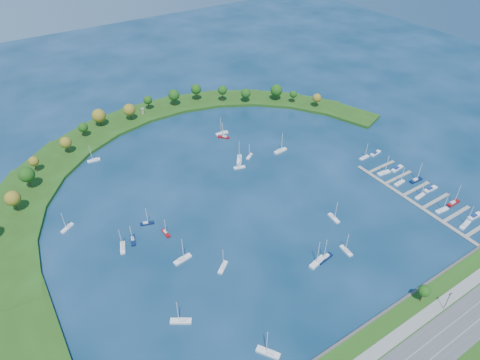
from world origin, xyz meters
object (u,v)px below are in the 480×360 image
moored_boat_14 (94,160)px  docked_boat_3 (453,203)px  docked_boat_0 (465,224)px  moored_boat_12 (334,218)px  moored_boat_6 (133,240)px  docked_boat_11 (375,153)px  harbor_tower (143,111)px  dock_system (421,197)px  moored_boat_16 (67,227)px  docked_boat_5 (430,189)px  docked_boat_7 (416,180)px  moored_boat_18 (182,259)px  moored_boat_21 (181,320)px  moored_boat_7 (147,223)px  moored_boat_17 (239,167)px  docked_boat_1 (475,216)px  docked_boat_2 (442,210)px  moored_boat_2 (280,150)px  docked_boat_8 (384,172)px  moored_boat_15 (224,137)px  moored_boat_3 (123,247)px  docked_boat_4 (420,196)px  moored_boat_10 (325,258)px  moored_boat_9 (223,267)px  docked_boat_6 (400,182)px  docked_boat_10 (364,157)px  docked_boat_9 (397,168)px  moored_boat_5 (318,261)px  moored_boat_20 (239,159)px  moored_boat_0 (249,156)px  moored_boat_19 (166,233)px  moored_boat_8 (222,133)px  moored_boat_4 (268,352)px

moored_boat_14 → docked_boat_3: 217.52m
docked_boat_0 → moored_boat_12: bearing=133.4°
moored_boat_6 → docked_boat_11: (163.21, -11.80, -0.22)m
harbor_tower → dock_system: bearing=-61.8°
moored_boat_16 → docked_boat_5: 204.22m
harbor_tower → docked_boat_7: docked_boat_7 is taller
docked_boat_5 → moored_boat_18: bearing=170.9°
moored_boat_21 → docked_boat_7: size_ratio=1.01×
moored_boat_7 → docked_boat_3: (150.42, -78.41, 0.06)m
moored_boat_17 → docked_boat_11: moored_boat_17 is taller
harbor_tower → docked_boat_1: bearing=-62.5°
moored_boat_16 → docked_boat_2: docked_boat_2 is taller
moored_boat_2 → docked_boat_3: moored_boat_2 is taller
docked_boat_8 → moored_boat_18: bearing=-174.6°
moored_boat_15 → moored_boat_21: moored_boat_21 is taller
moored_boat_3 → docked_boat_0: docked_boat_0 is taller
dock_system → docked_boat_4: 0.97m
moored_boat_3 → docked_boat_11: size_ratio=1.34×
moored_boat_10 → docked_boat_7: bearing=-177.1°
harbor_tower → dock_system: (95.08, -176.96, -3.88)m
moored_boat_9 → docked_boat_6: size_ratio=0.99×
moored_boat_7 → moored_boat_9: bearing=-49.8°
moored_boat_9 → docked_boat_10: 127.52m
moored_boat_10 → docked_boat_9: 93.30m
moored_boat_5 → moored_boat_7: size_ratio=1.37×
moored_boat_10 → docked_boat_1: 90.76m
moored_boat_20 → moored_boat_5: bearing=25.6°
moored_boat_0 → moored_boat_19: moored_boat_0 is taller
moored_boat_15 → moored_boat_17: 37.67m
moored_boat_9 → docked_boat_6: 121.88m
moored_boat_20 → moored_boat_21: size_ratio=1.13×
moored_boat_19 → docked_boat_5: 153.91m
moored_boat_18 → moored_boat_21: moored_boat_18 is taller
moored_boat_9 → docked_boat_9: (132.31, 8.68, -0.20)m
docked_boat_5 → harbor_tower: bearing=123.8°
moored_boat_18 → moored_boat_8: bearing=41.9°
moored_boat_0 → moored_boat_2: size_ratio=0.74×
moored_boat_19 → docked_boat_2: (134.65, -66.61, 0.05)m
moored_boat_21 → moored_boat_14: bearing=-59.5°
docked_boat_9 → moored_boat_20: bearing=135.7°
moored_boat_7 → docked_boat_4: bearing=-5.2°
moored_boat_6 → docked_boat_8: 153.75m
moored_boat_21 → docked_boat_7: bearing=-143.5°
moored_boat_20 → docked_boat_7: (77.20, -76.21, -0.06)m
dock_system → moored_boat_14: (-145.06, 138.49, 0.54)m
dock_system → moored_boat_9: size_ratio=7.03×
moored_boat_14 → moored_boat_17: 93.72m
moored_boat_0 → moored_boat_4: (-70.33, -116.93, 0.11)m
moored_boat_15 → moored_boat_20: bearing=126.6°
moored_boat_10 → docked_boat_2: (77.67, -9.03, -0.04)m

